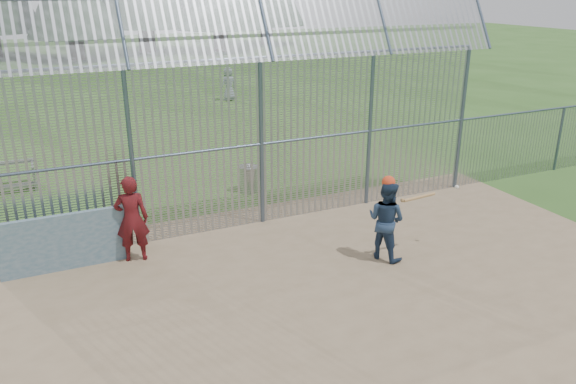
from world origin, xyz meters
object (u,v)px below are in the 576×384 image
batter (386,220)px  onlooker (132,219)px  trash_can (249,179)px  dugout_wall (64,242)px

batter → onlooker: 5.32m
batter → trash_can: 5.24m
dugout_wall → batter: (6.23, -2.29, 0.26)m
dugout_wall → onlooker: 1.41m
dugout_wall → onlooker: bearing=-6.6°
onlooker → trash_can: bearing=-129.7°
dugout_wall → trash_can: size_ratio=3.05×
onlooker → trash_can: 4.79m
trash_can → batter: bearing=-77.3°
batter → trash_can: bearing=-13.3°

